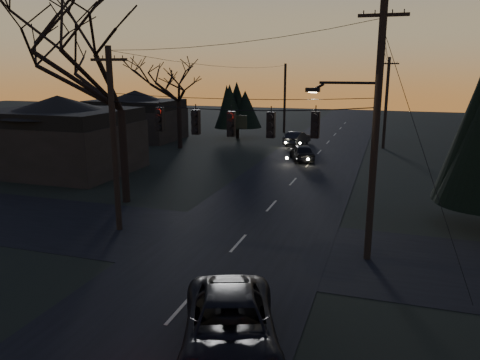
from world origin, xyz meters
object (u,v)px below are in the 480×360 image
(sedan_oncoming_a, at_px, (302,152))
(utility_pole_right, at_px, (367,259))
(utility_pole_left, at_px, (120,229))
(suv_near, at_px, (230,327))
(sedan_oncoming_b, at_px, (297,138))
(utility_pole_far_r, at_px, (383,148))
(bare_tree_left, at_px, (119,71))
(utility_pole_far_l, at_px, (284,132))

(sedan_oncoming_a, bearing_deg, utility_pole_right, 87.56)
(utility_pole_right, relative_size, utility_pole_left, 1.18)
(utility_pole_left, bearing_deg, suv_near, -43.16)
(sedan_oncoming_a, xyz_separation_m, sedan_oncoming_b, (-1.97, 7.88, -0.03))
(utility_pole_left, distance_m, utility_pole_far_r, 30.27)
(utility_pole_far_r, distance_m, sedan_oncoming_a, 10.56)
(utility_pole_left, relative_size, suv_near, 1.55)
(bare_tree_left, distance_m, sedan_oncoming_b, 24.69)
(utility_pole_left, xyz_separation_m, bare_tree_left, (-2.21, 4.31, 7.39))
(utility_pole_right, distance_m, sedan_oncoming_b, 28.65)
(suv_near, xyz_separation_m, sedan_oncoming_a, (-3.10, 27.33, -0.07))
(utility_pole_far_r, bearing_deg, utility_pole_left, -112.33)
(utility_pole_left, distance_m, sedan_oncoming_b, 27.63)
(suv_near, xyz_separation_m, sedan_oncoming_b, (-5.07, 35.21, -0.10))
(suv_near, distance_m, sedan_oncoming_a, 27.51)
(bare_tree_left, bearing_deg, utility_pole_left, -62.78)
(sedan_oncoming_b, bearing_deg, utility_pole_far_r, -164.48)
(utility_pole_right, xyz_separation_m, utility_pole_far_l, (-11.50, 36.00, 0.00))
(utility_pole_far_l, bearing_deg, utility_pole_far_r, -34.82)
(utility_pole_far_r, xyz_separation_m, utility_pole_far_l, (-11.50, 8.00, 0.00))
(bare_tree_left, height_order, sedan_oncoming_a, bare_tree_left)
(utility_pole_far_r, distance_m, bare_tree_left, 28.36)
(utility_pole_right, height_order, sedan_oncoming_a, utility_pole_right)
(utility_pole_left, height_order, sedan_oncoming_b, utility_pole_left)
(utility_pole_left, bearing_deg, utility_pole_far_r, 67.67)
(suv_near, height_order, sedan_oncoming_a, suv_near)
(utility_pole_right, distance_m, utility_pole_far_l, 37.79)
(sedan_oncoming_b, bearing_deg, suv_near, 109.75)
(bare_tree_left, bearing_deg, suv_near, -48.98)
(utility_pole_left, bearing_deg, sedan_oncoming_b, 83.28)
(utility_pole_right, height_order, utility_pole_far_r, utility_pole_right)
(utility_pole_right, bearing_deg, utility_pole_left, 180.00)
(utility_pole_far_l, relative_size, sedan_oncoming_b, 1.99)
(utility_pole_left, relative_size, utility_pole_far_l, 1.06)
(utility_pole_right, distance_m, bare_tree_left, 16.16)
(utility_pole_far_r, xyz_separation_m, suv_near, (-3.20, -35.78, 0.76))
(utility_pole_right, height_order, sedan_oncoming_b, utility_pole_right)
(utility_pole_left, height_order, utility_pole_far_r, same)
(sedan_oncoming_a, height_order, sedan_oncoming_b, sedan_oncoming_a)
(suv_near, bearing_deg, utility_pole_far_r, 64.81)
(utility_pole_far_r, height_order, utility_pole_far_l, utility_pole_far_r)
(utility_pole_far_r, distance_m, utility_pole_far_l, 14.01)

